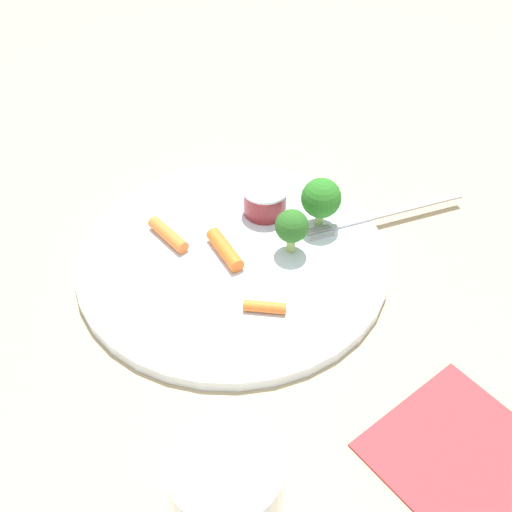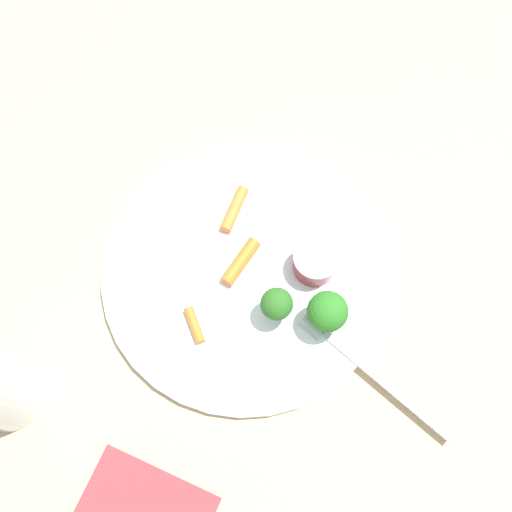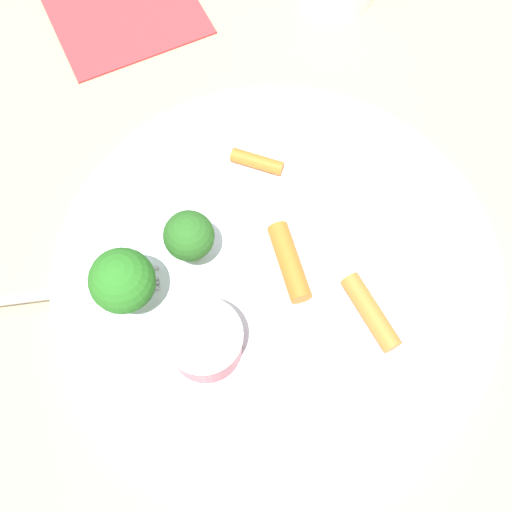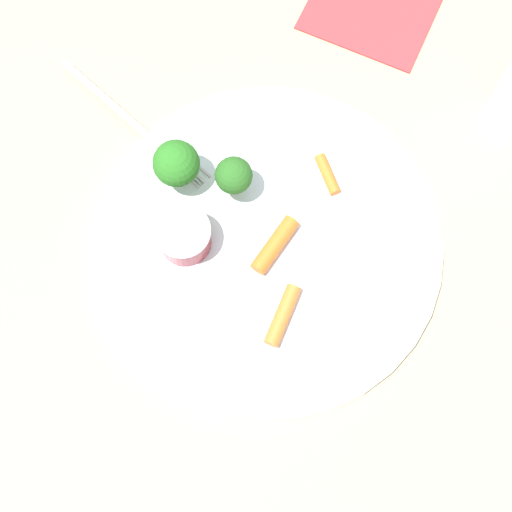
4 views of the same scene
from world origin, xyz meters
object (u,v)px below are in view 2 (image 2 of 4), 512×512
object	(u,v)px
sauce_cup	(315,262)
carrot_stick_0	(234,209)
broccoli_floret_0	(277,304)
carrot_stick_1	(242,260)
plate	(246,271)
fork	(373,374)
carrot_stick_2	(194,325)
broccoli_floret_1	(328,312)

from	to	relation	value
sauce_cup	carrot_stick_0	bearing A→B (deg)	-80.26
broccoli_floret_0	carrot_stick_1	xyz separation A→B (m)	(-0.01, -0.07, -0.02)
plate	carrot_stick_1	size ratio (longest dim) A/B	5.58
carrot_stick_0	fork	world-z (taller)	carrot_stick_0
carrot_stick_0	carrot_stick_2	xyz separation A→B (m)	(0.12, 0.07, -0.00)
broccoli_floret_1	carrot_stick_1	xyz separation A→B (m)	(0.02, -0.11, -0.03)
carrot_stick_1	carrot_stick_2	distance (m)	0.09
carrot_stick_0	carrot_stick_1	size ratio (longest dim) A/B	0.98
plate	carrot_stick_2	bearing A→B (deg)	7.77
sauce_cup	carrot_stick_2	xyz separation A→B (m)	(0.14, -0.04, -0.01)
plate	carrot_stick_0	distance (m)	0.07
carrot_stick_1	plate	bearing A→B (deg)	73.38
carrot_stick_2	broccoli_floret_1	bearing A→B (deg)	139.66
carrot_stick_0	carrot_stick_1	distance (m)	0.06
broccoli_floret_1	fork	xyz separation A→B (m)	(0.00, 0.07, -0.03)
broccoli_floret_0	plate	bearing A→B (deg)	-99.83
carrot_stick_0	carrot_stick_2	world-z (taller)	carrot_stick_0
carrot_stick_1	carrot_stick_2	bearing A→B (deg)	12.63
sauce_cup	carrot_stick_2	world-z (taller)	sauce_cup
broccoli_floret_1	carrot_stick_0	size ratio (longest dim) A/B	1.03
broccoli_floret_0	carrot_stick_0	distance (m)	0.13
broccoli_floret_0	fork	bearing A→B (deg)	103.53
plate	fork	xyz separation A→B (m)	(-0.02, 0.17, 0.01)
broccoli_floret_1	carrot_stick_1	world-z (taller)	broccoli_floret_1
carrot_stick_0	broccoli_floret_0	bearing A→B (deg)	67.96
broccoli_floret_0	carrot_stick_2	xyz separation A→B (m)	(0.07, -0.05, -0.03)
plate	carrot_stick_2	xyz separation A→B (m)	(0.08, 0.01, 0.01)
carrot_stick_0	fork	distance (m)	0.24
broccoli_floret_0	carrot_stick_1	size ratio (longest dim) A/B	0.88
broccoli_floret_0	carrot_stick_2	bearing A→B (deg)	-32.97
broccoli_floret_1	sauce_cup	bearing A→B (deg)	-125.16
plate	broccoli_floret_0	distance (m)	0.07
plate	carrot_stick_2	world-z (taller)	carrot_stick_2
plate	sauce_cup	distance (m)	0.08
sauce_cup	carrot_stick_0	size ratio (longest dim) A/B	0.89
sauce_cup	broccoli_floret_1	world-z (taller)	broccoli_floret_1
carrot_stick_2	fork	distance (m)	0.19
sauce_cup	broccoli_floret_1	xyz separation A→B (m)	(0.04, 0.05, 0.02)
sauce_cup	broccoli_floret_0	xyz separation A→B (m)	(0.07, 0.01, 0.02)
plate	fork	distance (m)	0.18
carrot_stick_0	carrot_stick_2	distance (m)	0.14
broccoli_floret_1	carrot_stick_0	xyz separation A→B (m)	(-0.02, -0.16, -0.03)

